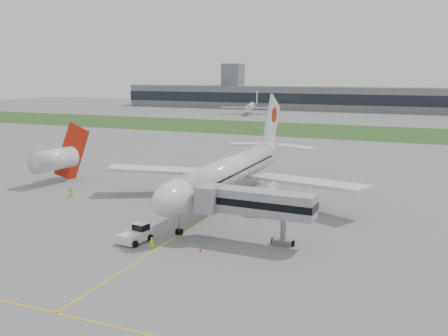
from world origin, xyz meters
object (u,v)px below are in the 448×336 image
at_px(neighbor_aircraft, 57,159).
at_px(ground_crew_near, 152,243).
at_px(pushback_tug, 137,234).
at_px(jet_bridge, 252,203).
at_px(airliner, 232,170).

bearing_deg(neighbor_aircraft, ground_crew_near, -26.91).
bearing_deg(ground_crew_near, neighbor_aircraft, -68.39).
height_order(pushback_tug, ground_crew_near, pushback_tug).
bearing_deg(jet_bridge, ground_crew_near, -142.10).
relative_size(jet_bridge, ground_crew_near, 9.71).
bearing_deg(pushback_tug, airliner, 90.35).
relative_size(pushback_tug, jet_bridge, 0.30).
relative_size(airliner, pushback_tug, 11.23).
bearing_deg(pushback_tug, ground_crew_near, -19.33).
bearing_deg(ground_crew_near, pushback_tug, -62.16).
bearing_deg(airliner, pushback_tug, -99.14).
relative_size(ground_crew_near, neighbor_aircraft, 0.10).
distance_m(airliner, jet_bridge, 21.37).
bearing_deg(pushback_tug, jet_bridge, 31.71).
height_order(airliner, jet_bridge, airliner).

